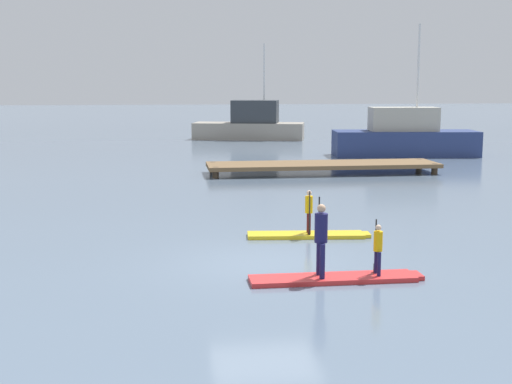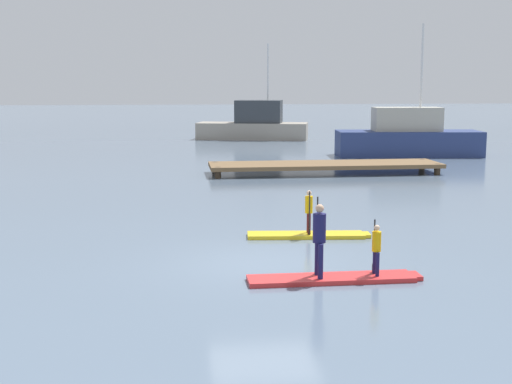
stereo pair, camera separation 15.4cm
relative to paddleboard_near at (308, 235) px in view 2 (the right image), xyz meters
name	(u,v)px [view 2 (the right image)]	position (x,y,z in m)	size (l,w,h in m)	color
ground_plane	(264,262)	(-1.54, -2.52, -0.05)	(240.00, 240.00, 0.00)	slate
paddleboard_near	(308,235)	(0.00, 0.00, 0.00)	(3.34, 1.00, 0.10)	gold
paddler_child_solo	(309,209)	(0.00, -0.01, 0.71)	(0.22, 0.41, 1.18)	#4C1419
paddleboard_far	(334,279)	(-0.28, -4.19, 0.00)	(3.67, 0.72, 0.10)	red
paddler_adult	(319,235)	(-0.62, -4.18, 0.93)	(0.27, 0.49, 1.66)	#19194C
paddler_child_front	(376,247)	(0.61, -4.18, 0.65)	(0.19, 0.38, 1.16)	#19194C
fishing_boat_green_midground	(408,138)	(9.71, 19.99, 0.99)	(8.28, 3.29, 7.36)	navy
motor_boat_small_navy	(254,125)	(2.47, 32.80, 1.02)	(8.43, 4.46, 6.93)	#9E9384
floating_dock	(325,165)	(3.33, 12.93, 0.34)	(10.54, 2.56, 0.49)	brown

